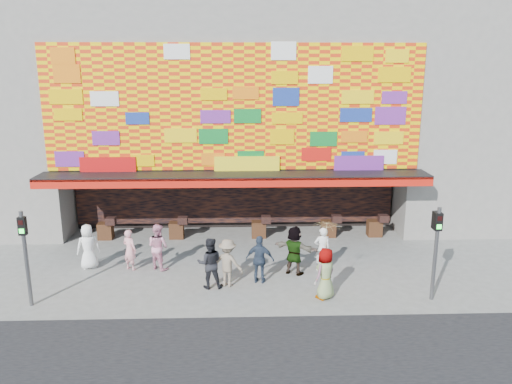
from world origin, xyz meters
TOP-DOWN VIEW (x-y plane):
  - ground at (0.00, 0.00)m, footprint 90.00×90.00m
  - shop_building at (0.00, 8.18)m, footprint 15.20×9.40m
  - neighbor_right at (13.00, 8.00)m, footprint 11.00×8.00m
  - signal_left at (-6.20, -1.50)m, footprint 0.22×0.20m
  - signal_right at (6.20, -1.50)m, footprint 0.22×0.20m
  - ped_a at (-5.27, 1.41)m, footprint 0.94×0.79m
  - ped_b at (-3.75, 1.21)m, footprint 0.66×0.59m
  - ped_c at (-0.80, -0.39)m, footprint 0.86×0.69m
  - ped_d at (-0.21, -0.27)m, footprint 1.20×0.96m
  - ped_e at (0.86, -0.04)m, footprint 1.03×0.60m
  - ped_f at (2.10, 0.65)m, footprint 1.67×1.23m
  - ped_g at (2.86, -1.30)m, footprint 0.95×0.93m
  - ped_h at (3.12, 0.92)m, footprint 0.62×0.44m
  - ped_i at (-2.74, 1.28)m, footprint 1.03×0.99m
  - parasol at (2.86, -1.30)m, footprint 1.14×1.15m

SIDE VIEW (x-z plane):
  - ground at x=0.00m, z-range 0.00..0.00m
  - ped_b at x=-3.75m, z-range 0.00..1.51m
  - ped_h at x=3.12m, z-range 0.00..1.61m
  - ped_d at x=-0.21m, z-range 0.00..1.62m
  - ped_e at x=0.86m, z-range 0.00..1.64m
  - ped_a at x=-5.27m, z-range 0.00..1.65m
  - ped_g at x=2.86m, z-range 0.00..1.66m
  - ped_i at x=-2.74m, z-range 0.00..1.67m
  - ped_c at x=-0.80m, z-range 0.00..1.71m
  - ped_f at x=2.10m, z-range 0.00..1.74m
  - signal_left at x=-6.20m, z-range 0.36..3.36m
  - signal_right at x=6.20m, z-range 0.36..3.36m
  - parasol at x=2.86m, z-range 1.22..2.99m
  - shop_building at x=0.00m, z-range 0.23..10.23m
  - neighbor_right at x=13.00m, z-range 0.00..12.00m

